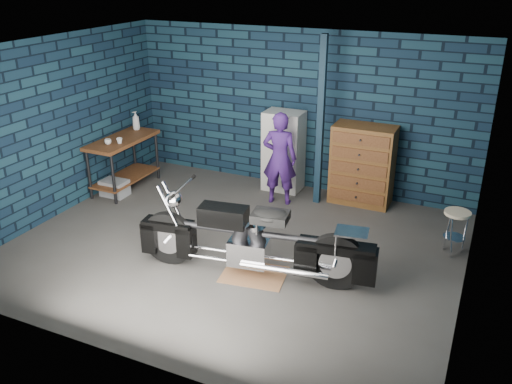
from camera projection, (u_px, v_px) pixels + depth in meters
ground at (235, 247)px, 7.57m from camera, size 6.00×6.00×0.00m
room_walls at (251, 104)px, 7.28m from camera, size 6.02×5.01×2.71m
support_post at (320, 123)px, 8.46m from camera, size 0.10×0.10×2.70m
workbench at (124, 164)px, 9.34m from camera, size 0.60×1.40×0.91m
drip_mat at (254, 274)px, 6.89m from camera, size 0.88×0.71×0.01m
motorcycle at (254, 235)px, 6.67m from camera, size 2.64×1.07×1.13m
person at (280, 158)px, 8.67m from camera, size 0.61×0.46×1.53m
storage_bin at (115, 188)px, 9.17m from camera, size 0.44×0.31×0.27m
locker at (283, 151)px, 9.23m from camera, size 0.64×0.46×1.38m
tool_chest at (362, 165)px, 8.72m from camera, size 0.98×0.54×1.30m
shop_stool at (454, 233)px, 7.27m from camera, size 0.44×0.44×0.63m
cup_a at (108, 142)px, 8.85m from camera, size 0.14×0.14×0.09m
cup_b at (119, 141)px, 8.89m from camera, size 0.13×0.13×0.09m
bottle at (136, 121)px, 9.58m from camera, size 0.17×0.17×0.33m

